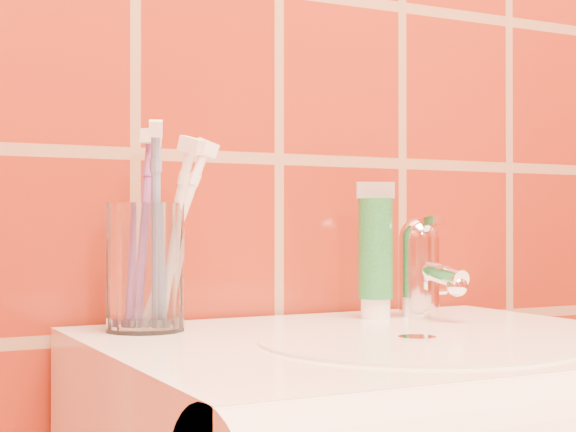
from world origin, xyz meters
TOP-DOWN VIEW (x-y plane):
  - glass_tumbler at (-0.20, 1.11)m, footprint 0.09×0.09m
  - toothpaste_tube at (0.08, 1.11)m, footprint 0.05×0.04m
  - faucet at (0.14, 1.09)m, footprint 0.05×0.11m
  - toothbrush_0 at (-0.20, 1.09)m, footprint 0.07×0.11m
  - toothbrush_1 at (-0.16, 1.12)m, footprint 0.11×0.10m
  - toothbrush_2 at (-0.20, 1.13)m, footprint 0.09×0.09m
  - toothbrush_3 at (-0.18, 1.10)m, footprint 0.11×0.13m

SIDE VIEW (x-z plane):
  - faucet at x=0.14m, z-range 0.85..0.97m
  - glass_tumbler at x=-0.20m, z-range 0.85..0.98m
  - toothpaste_tube at x=0.08m, z-range 0.84..1.01m
  - toothbrush_3 at x=-0.18m, z-range 0.84..1.06m
  - toothbrush_1 at x=-0.16m, z-range 0.85..1.05m
  - toothbrush_2 at x=-0.20m, z-range 0.84..1.07m
  - toothbrush_0 at x=-0.20m, z-range 0.84..1.07m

